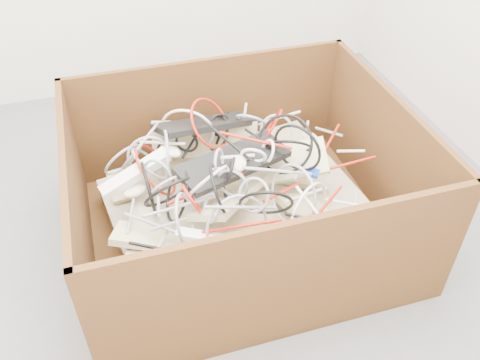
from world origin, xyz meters
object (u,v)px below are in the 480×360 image
object	(u,v)px
vga_plug	(313,173)
power_strip_right	(210,240)
power_strip_left	(135,173)
cardboard_box	(237,212)

from	to	relation	value
vga_plug	power_strip_right	bearing A→B (deg)	-123.68
power_strip_right	vga_plug	xyz separation A→B (m)	(0.47, 0.19, 0.05)
power_strip_right	vga_plug	bearing A→B (deg)	41.63
power_strip_left	power_strip_right	world-z (taller)	power_strip_left
power_strip_right	vga_plug	size ratio (longest dim) A/B	5.53
cardboard_box	power_strip_right	distance (m)	0.38
cardboard_box	vga_plug	world-z (taller)	cardboard_box
power_strip_left	vga_plug	bearing A→B (deg)	-33.02
cardboard_box	power_strip_right	bearing A→B (deg)	-122.81
power_strip_left	power_strip_right	bearing A→B (deg)	-78.55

